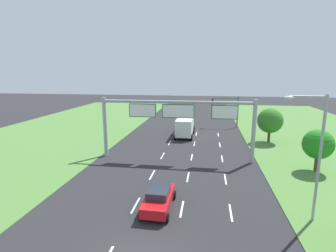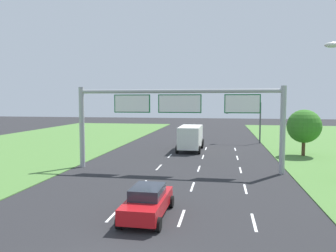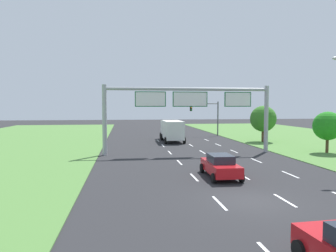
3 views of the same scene
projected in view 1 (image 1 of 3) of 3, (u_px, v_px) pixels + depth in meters
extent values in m
cube|color=white|center=(136.00, 205.00, 19.67)|extent=(0.14, 2.40, 0.01)
cube|color=white|center=(152.00, 175.00, 25.48)|extent=(0.14, 2.40, 0.01)
cube|color=white|center=(163.00, 156.00, 31.29)|extent=(0.14, 2.40, 0.01)
cube|color=white|center=(170.00, 143.00, 37.10)|extent=(0.14, 2.40, 0.01)
cube|color=white|center=(175.00, 133.00, 42.92)|extent=(0.14, 2.40, 0.01)
cube|color=white|center=(182.00, 209.00, 19.16)|extent=(0.14, 2.40, 0.01)
cube|color=white|center=(188.00, 177.00, 24.97)|extent=(0.14, 2.40, 0.01)
cube|color=white|center=(192.00, 157.00, 30.78)|extent=(0.14, 2.40, 0.01)
cube|color=white|center=(194.00, 144.00, 36.59)|extent=(0.14, 2.40, 0.01)
cube|color=white|center=(196.00, 134.00, 42.41)|extent=(0.14, 2.40, 0.01)
cube|color=white|center=(231.00, 212.00, 18.65)|extent=(0.14, 2.40, 0.01)
cube|color=white|center=(225.00, 179.00, 24.46)|extent=(0.14, 2.40, 0.01)
cube|color=white|center=(222.00, 159.00, 30.27)|extent=(0.14, 2.40, 0.01)
cube|color=white|center=(220.00, 145.00, 36.08)|extent=(0.14, 2.40, 0.01)
cube|color=white|center=(218.00, 135.00, 41.90)|extent=(0.14, 2.40, 0.01)
cube|color=red|center=(159.00, 200.00, 19.11)|extent=(1.87, 4.50, 0.71)
cube|color=#232833|center=(159.00, 192.00, 19.01)|extent=(1.52, 2.13, 0.53)
cylinder|color=black|center=(152.00, 193.00, 20.96)|extent=(0.23, 0.64, 0.64)
cylinder|color=black|center=(174.00, 195.00, 20.66)|extent=(0.23, 0.64, 0.64)
cylinder|color=black|center=(141.00, 215.00, 17.71)|extent=(0.23, 0.64, 0.64)
cylinder|color=black|center=(167.00, 218.00, 17.41)|extent=(0.23, 0.64, 0.64)
cube|color=silver|center=(187.00, 122.00, 44.31)|extent=(2.22, 2.12, 2.20)
cube|color=silver|center=(185.00, 126.00, 40.36)|extent=(2.40, 5.75, 2.42)
cylinder|color=black|center=(181.00, 127.00, 45.19)|extent=(0.29, 0.90, 0.90)
cylinder|color=black|center=(194.00, 128.00, 44.84)|extent=(0.29, 0.90, 0.90)
cylinder|color=black|center=(179.00, 130.00, 42.98)|extent=(0.29, 0.90, 0.90)
cylinder|color=black|center=(193.00, 131.00, 42.61)|extent=(0.29, 0.90, 0.90)
cylinder|color=black|center=(175.00, 137.00, 38.59)|extent=(0.29, 0.90, 0.90)
cylinder|color=black|center=(191.00, 138.00, 38.22)|extent=(0.29, 0.90, 0.90)
cylinder|color=#9EA0A5|center=(105.00, 127.00, 30.63)|extent=(0.44, 0.44, 7.00)
cylinder|color=#9EA0A5|center=(254.00, 132.00, 28.18)|extent=(0.44, 0.44, 7.00)
cylinder|color=#9EA0A5|center=(176.00, 102.00, 28.78)|extent=(16.80, 0.32, 0.32)
cube|color=#0C5B28|center=(143.00, 110.00, 29.55)|extent=(3.11, 0.12, 1.53)
cube|color=white|center=(142.00, 110.00, 29.49)|extent=(2.95, 0.01, 1.37)
cube|color=#0C5B28|center=(178.00, 111.00, 28.96)|extent=(3.58, 0.12, 1.53)
cube|color=white|center=(178.00, 111.00, 28.90)|extent=(3.42, 0.01, 1.37)
cube|color=#0C5B28|center=(225.00, 112.00, 28.22)|extent=(2.84, 0.12, 1.53)
cube|color=white|center=(225.00, 112.00, 28.16)|extent=(2.68, 0.01, 1.37)
cylinder|color=#47494F|center=(238.00, 112.00, 46.92)|extent=(0.20, 0.20, 5.60)
cylinder|color=#47494F|center=(225.00, 98.00, 46.76)|extent=(4.50, 0.14, 0.14)
cube|color=black|center=(213.00, 102.00, 47.22)|extent=(0.32, 0.36, 1.10)
sphere|color=red|center=(213.00, 100.00, 46.95)|extent=(0.22, 0.22, 0.22)
sphere|color=orange|center=(213.00, 102.00, 47.02)|extent=(0.22, 0.22, 0.22)
sphere|color=green|center=(212.00, 104.00, 47.10)|extent=(0.22, 0.22, 0.22)
cylinder|color=#9EA0A5|center=(319.00, 161.00, 16.76)|extent=(0.18, 0.18, 8.50)
cylinder|color=#9EA0A5|center=(308.00, 96.00, 16.09)|extent=(2.20, 0.10, 0.10)
ellipsoid|color=silver|center=(289.00, 98.00, 16.27)|extent=(0.64, 0.32, 0.24)
cylinder|color=#513823|center=(316.00, 163.00, 26.21)|extent=(0.30, 0.30, 1.74)
sphere|color=#207C1B|center=(318.00, 144.00, 25.81)|extent=(2.95, 2.95, 2.95)
cylinder|color=#513823|center=(269.00, 136.00, 37.05)|extent=(0.36, 0.36, 1.85)
sphere|color=#327022|center=(270.00, 121.00, 36.60)|extent=(3.50, 3.50, 3.50)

